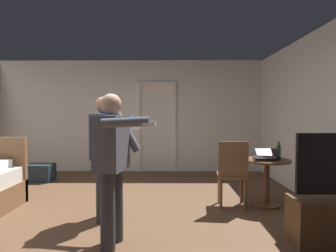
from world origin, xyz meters
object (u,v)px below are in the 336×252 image
wooden_chair (232,171)px  suitcase_dark (40,173)px  person_blue_shirt (113,159)px  bottle_on_table (278,152)px  person_striped_shirt (105,149)px  side_table (267,174)px  laptop (266,156)px

wooden_chair → suitcase_dark: size_ratio=1.94×
person_blue_shirt → bottle_on_table: bearing=29.5°
person_striped_shirt → suitcase_dark: person_striped_shirt is taller
person_striped_shirt → suitcase_dark: (-1.82, 2.10, -0.76)m
person_blue_shirt → person_striped_shirt: size_ratio=0.99×
bottle_on_table → wooden_chair: size_ratio=0.28×
wooden_chair → person_striped_shirt: person_striped_shirt is taller
wooden_chair → person_striped_shirt: (-1.76, -0.43, 0.38)m
wooden_chair → side_table: bearing=13.3°
laptop → suitcase_dark: size_ratio=0.69×
side_table → bottle_on_table: bottle_on_table is taller
person_blue_shirt → suitcase_dark: person_blue_shirt is taller
wooden_chair → suitcase_dark: wooden_chair is taller
wooden_chair → suitcase_dark: 3.97m
bottle_on_table → laptop: bearing=168.0°
person_blue_shirt → suitcase_dark: (-2.07, 2.86, -0.74)m
laptop → bottle_on_table: 0.19m
laptop → suitcase_dark: bearing=158.8°
side_table → person_blue_shirt: (-2.05, -1.32, 0.44)m
person_striped_shirt → bottle_on_table: bearing=11.0°
laptop → bottle_on_table: (0.17, -0.04, 0.06)m
person_blue_shirt → person_striped_shirt: bearing=108.5°
side_table → person_striped_shirt: size_ratio=0.44×
suitcase_dark → person_blue_shirt: bearing=-52.5°
wooden_chair → person_striped_shirt: bearing=-166.4°
side_table → bottle_on_table: (0.14, -0.08, 0.34)m
bottle_on_table → side_table: bearing=150.3°
bottle_on_table → person_striped_shirt: size_ratio=0.17×
side_table → suitcase_dark: size_ratio=1.37×
laptop → person_blue_shirt: size_ratio=0.22×
person_blue_shirt → person_striped_shirt: (-0.25, 0.76, 0.01)m
bottle_on_table → person_blue_shirt: bearing=-150.5°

